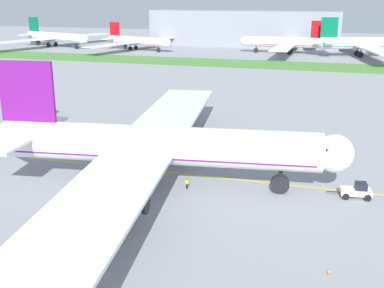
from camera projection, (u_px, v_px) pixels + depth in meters
name	position (u px, v px, depth m)	size (l,w,h in m)	color
ground_plane	(146.00, 176.00, 72.38)	(600.00, 600.00, 0.00)	gray
apron_taxi_line	(152.00, 171.00, 74.60)	(280.00, 0.36, 0.01)	yellow
grass_median_strip	(266.00, 65.00, 186.53)	(320.00, 24.00, 0.10)	#4C8438
airliner_foreground	(152.00, 146.00, 67.25)	(53.82, 86.17, 17.28)	white
pushback_tug	(357.00, 191.00, 64.55)	(5.89, 2.91, 2.10)	white
ground_crew_wingwalker_port	(187.00, 182.00, 67.37)	(0.51, 0.37, 1.57)	black
traffic_cone_port_wing	(329.00, 272.00, 46.84)	(0.36, 0.36, 0.58)	#F2590C
service_truck_baggage_loader	(42.00, 108.00, 108.58)	(5.39, 4.21, 2.87)	#33478C
parked_airliner_far_left	(55.00, 37.00, 248.06)	(45.86, 74.79, 14.58)	white
parked_airliner_far_centre	(136.00, 41.00, 232.96)	(39.26, 63.42, 13.00)	white
parked_airliner_far_right	(286.00, 43.00, 219.73)	(42.38, 66.46, 14.90)	white
parked_airliner_far_outer	(365.00, 44.00, 208.42)	(48.08, 76.71, 16.66)	white
terminal_building	(244.00, 28.00, 252.84)	(98.01, 20.00, 18.00)	gray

